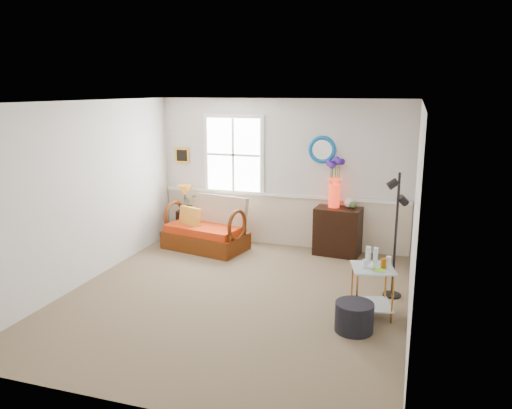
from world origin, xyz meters
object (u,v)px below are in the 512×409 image
(lamp_stand, at_px, (187,224))
(cabinet, at_px, (338,231))
(loveseat, at_px, (205,224))
(side_table, at_px, (372,291))
(ottoman, at_px, (354,317))
(floor_lamp, at_px, (396,236))

(lamp_stand, height_order, cabinet, cabinet)
(loveseat, height_order, side_table, loveseat)
(loveseat, height_order, cabinet, loveseat)
(lamp_stand, relative_size, cabinet, 0.68)
(ottoman, bearing_deg, side_table, 72.65)
(floor_lamp, bearing_deg, side_table, -123.88)
(lamp_stand, relative_size, ottoman, 1.24)
(ottoman, bearing_deg, loveseat, 141.02)
(side_table, height_order, ottoman, side_table)
(lamp_stand, bearing_deg, cabinet, -0.81)
(lamp_stand, xyz_separation_m, cabinet, (2.83, -0.04, 0.13))
(cabinet, bearing_deg, ottoman, -72.39)
(floor_lamp, bearing_deg, lamp_stand, 141.38)
(cabinet, xyz_separation_m, floor_lamp, (0.98, -1.56, 0.45))
(loveseat, distance_m, lamp_stand, 0.75)
(floor_lamp, bearing_deg, ottoman, -123.60)
(lamp_stand, height_order, side_table, side_table)
(cabinet, distance_m, side_table, 2.38)
(cabinet, bearing_deg, floor_lamp, -52.70)
(lamp_stand, xyz_separation_m, ottoman, (3.43, -2.77, -0.10))
(cabinet, height_order, floor_lamp, floor_lamp)
(loveseat, bearing_deg, side_table, -19.11)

